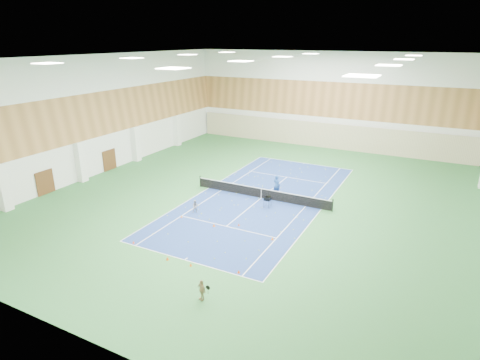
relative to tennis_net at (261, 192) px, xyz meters
name	(u,v)px	position (x,y,z in m)	size (l,w,h in m)	color
ground	(261,198)	(0.00, 0.00, -0.55)	(40.00, 40.00, 0.00)	#2D6A35
room_shell	(262,132)	(0.00, 0.00, 5.45)	(36.00, 40.00, 12.00)	white
wood_cladding	(263,108)	(0.00, 0.00, 7.45)	(36.00, 40.00, 8.00)	#AA743F
ceiling_light_grid	(264,59)	(0.00, 0.00, 11.37)	(21.40, 25.40, 0.06)	white
court_surface	(261,198)	(0.00, 0.00, -0.55)	(10.97, 23.77, 0.01)	navy
tennis_balls_scatter	(261,198)	(0.00, 0.00, -0.50)	(10.57, 22.77, 0.07)	#CAE927
tennis_net	(261,192)	(0.00, 0.00, 0.00)	(12.80, 0.10, 1.10)	black
back_curtain	(324,135)	(0.00, 19.75, 1.05)	(35.40, 0.16, 3.20)	#C6B793
door_left_a	(45,182)	(-17.92, -8.00, 0.55)	(0.08, 1.80, 2.20)	#593319
door_left_b	(109,160)	(-17.92, 0.00, 0.55)	(0.08, 1.80, 2.20)	#593319
coach	(277,185)	(0.92, 1.33, 0.41)	(0.70, 0.46, 1.91)	#214B99
child_court	(195,207)	(-3.47, -5.31, -0.01)	(0.52, 0.41, 1.07)	gray
child_apron	(202,290)	(3.18, -14.86, 0.06)	(0.72, 0.30, 1.22)	#A2875C
ball_cart	(268,202)	(1.29, -1.57, -0.08)	(0.54, 0.54, 0.93)	black
cone_svc_a	(181,216)	(-3.95, -6.63, -0.45)	(0.18, 0.18, 0.20)	#FB600D
cone_svc_b	(214,225)	(-0.83, -6.82, -0.43)	(0.22, 0.22, 0.24)	orange
cone_svc_c	(239,225)	(0.79, -5.85, -0.45)	(0.18, 0.18, 0.19)	#D53E0B
cone_svc_d	(272,238)	(3.94, -6.77, -0.44)	(0.20, 0.20, 0.22)	orange
cone_base_a	(133,242)	(-4.45, -11.67, -0.46)	(0.17, 0.17, 0.19)	#E73C0C
cone_base_b	(167,258)	(-1.00, -12.37, -0.44)	(0.21, 0.21, 0.23)	#F7550D
cone_base_c	(191,265)	(0.73, -12.29, -0.45)	(0.18, 0.18, 0.20)	#FF650D
cone_base_d	(239,271)	(3.77, -11.62, -0.45)	(0.19, 0.19, 0.21)	#F84F0D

